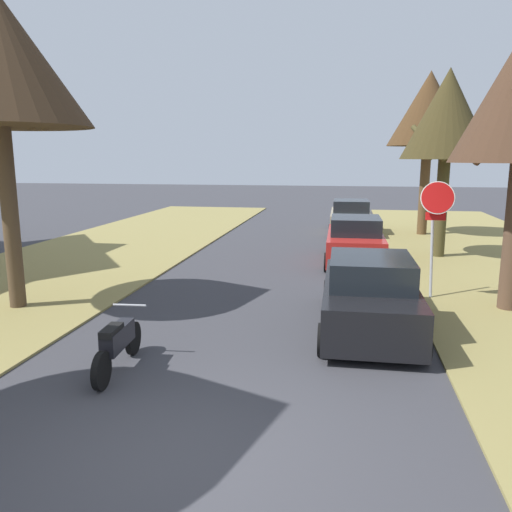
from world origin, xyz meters
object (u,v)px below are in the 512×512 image
Objects in this scene: stop_sign_far at (436,214)px; parked_sedan_tan at (350,218)px; street_tree_right_far at (429,110)px; parked_sedan_red at (355,241)px; street_tree_right_mid_b at (448,116)px; parked_motorcycle at (118,343)px; parked_sedan_black at (369,296)px.

stop_sign_far is 0.66× the size of parked_sedan_tan.
parked_sedan_red is at bearing -114.55° from street_tree_right_far.
parked_sedan_red is at bearing -154.04° from street_tree_right_mid_b.
stop_sign_far reaches higher than parked_motorcycle.
parked_sedan_red is (-3.14, -6.88, -4.85)m from street_tree_right_far.
stop_sign_far is at bearing 58.07° from parked_sedan_black.
street_tree_right_far reaches higher than street_tree_right_mid_b.
street_tree_right_mid_b is (1.13, 5.74, 2.76)m from stop_sign_far.
street_tree_right_far reaches higher than parked_motorcycle.
parked_sedan_tan is 17.23m from parked_motorcycle.
street_tree_right_mid_b is 13.97m from parked_motorcycle.
street_tree_right_mid_b is at bearing 25.96° from parked_sedan_red.
parked_sedan_black is 2.15× the size of parked_motorcycle.
stop_sign_far is 0.40× the size of street_tree_right_far.
parked_sedan_red is (-0.19, 6.94, 0.00)m from parked_sedan_black.
street_tree_right_far reaches higher than stop_sign_far.
parked_sedan_tan is (-3.24, 0.09, -4.85)m from street_tree_right_far.
parked_sedan_red is at bearing -89.18° from parked_sedan_tan.
street_tree_right_far reaches higher than parked_sedan_tan.
street_tree_right_far is 3.51× the size of parked_motorcycle.
street_tree_right_mid_b reaches higher than parked_motorcycle.
street_tree_right_far is at bearing 88.19° from street_tree_right_mid_b.
street_tree_right_far is 1.63× the size of parked_sedan_black.
street_tree_right_mid_b is 7.58m from parked_sedan_tan.
parked_sedan_tan is at bearing 76.85° from parked_motorcycle.
street_tree_right_far is (1.30, 11.17, 3.42)m from stop_sign_far.
street_tree_right_far is at bearing 65.45° from parked_sedan_red.
street_tree_right_mid_b is at bearing 58.16° from parked_motorcycle.
street_tree_right_mid_b is at bearing 78.84° from stop_sign_far.
parked_motorcycle is (-7.16, -16.69, -5.09)m from street_tree_right_far.
stop_sign_far is 11.51m from parked_sedan_tan.
parked_motorcycle is at bearing -121.84° from street_tree_right_mid_b.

